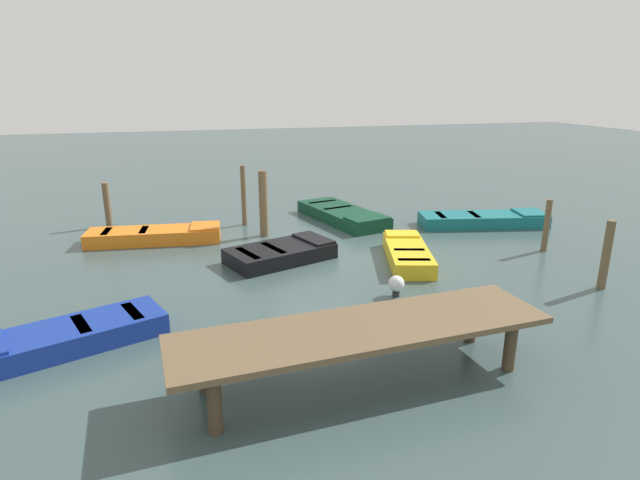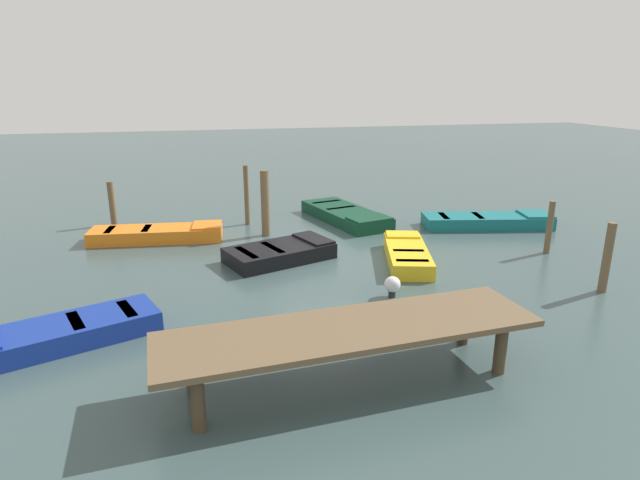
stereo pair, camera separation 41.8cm
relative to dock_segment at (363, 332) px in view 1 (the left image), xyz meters
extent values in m
plane|color=#384C4C|center=(-1.13, -6.50, -0.84)|extent=(80.00, 80.00, 0.00)
cube|color=brown|center=(0.00, 0.00, 0.06)|extent=(6.13, 1.94, 0.10)
cylinder|color=#473927|center=(2.38, 0.70, -0.41)|extent=(0.20, 0.20, 0.85)
cylinder|color=#473927|center=(2.45, -0.37, -0.41)|extent=(0.20, 0.20, 0.85)
cylinder|color=#473927|center=(-2.45, 0.37, -0.41)|extent=(0.20, 0.20, 0.85)
cylinder|color=#473927|center=(-2.38, -0.70, -0.41)|extent=(0.20, 0.20, 0.85)
cube|color=orange|center=(3.37, -8.75, -0.64)|extent=(3.94, 1.52, 0.40)
cube|color=black|center=(3.37, -8.75, -0.50)|extent=(3.34, 1.21, 0.04)
cube|color=orange|center=(1.89, -8.58, -0.41)|extent=(0.95, 1.07, 0.06)
cube|color=black|center=(3.66, -8.78, -0.46)|extent=(0.29, 0.87, 0.04)
cube|color=black|center=(4.71, -8.90, -0.46)|extent=(0.29, 0.87, 0.04)
cube|color=#14666B|center=(-7.08, -7.72, -0.64)|extent=(4.27, 2.00, 0.40)
cube|color=beige|center=(-7.08, -7.72, -0.50)|extent=(3.61, 1.62, 0.04)
cube|color=#14666B|center=(-8.65, -7.39, -0.41)|extent=(1.10, 1.22, 0.06)
cube|color=#9B9789|center=(-6.78, -7.78, -0.46)|extent=(0.38, 0.94, 0.04)
cube|color=#9B9789|center=(-5.67, -8.01, -0.46)|extent=(0.38, 0.94, 0.04)
cube|color=black|center=(0.09, -6.08, -0.64)|extent=(3.10, 2.29, 0.40)
cube|color=gray|center=(0.09, -6.08, -0.50)|extent=(2.60, 1.85, 0.04)
cube|color=black|center=(-0.92, -6.44, -0.41)|extent=(1.01, 1.43, 0.06)
cube|color=#776E5D|center=(0.29, -6.01, -0.46)|extent=(0.57, 1.13, 0.04)
cube|color=#776E5D|center=(1.01, -5.75, -0.46)|extent=(0.57, 1.13, 0.04)
cube|color=gold|center=(-3.16, -5.11, -0.64)|extent=(1.80, 3.07, 0.40)
cube|color=#4C3319|center=(-3.16, -5.11, -0.50)|extent=(1.46, 2.59, 0.04)
cube|color=gold|center=(-3.48, -6.19, -0.41)|extent=(1.06, 0.87, 0.06)
cube|color=#42301E|center=(-3.10, -4.90, -0.46)|extent=(0.82, 0.42, 0.04)
cube|color=#42301E|center=(-2.87, -4.13, -0.46)|extent=(0.82, 0.42, 0.04)
cube|color=#0C3823|center=(-2.80, -9.64, -0.64)|extent=(2.35, 4.12, 0.40)
cube|color=maroon|center=(-2.80, -9.64, -0.50)|extent=(1.90, 3.48, 0.04)
cube|color=#0C3823|center=(-3.17, -8.17, -0.41)|extent=(1.47, 1.15, 0.06)
cube|color=maroon|center=(-2.73, -9.92, -0.46)|extent=(1.14, 0.47, 0.04)
cube|color=maroon|center=(-2.47, -10.95, -0.46)|extent=(1.14, 0.47, 0.04)
cube|color=navy|center=(4.74, -2.43, -0.64)|extent=(3.55, 2.25, 0.40)
cube|color=silver|center=(4.74, -2.43, -0.50)|extent=(2.99, 1.84, 0.04)
cube|color=#A4A49F|center=(4.50, -2.52, -0.46)|extent=(0.50, 0.90, 0.04)
cube|color=#A4A49F|center=(3.64, -2.84, -0.46)|extent=(0.50, 0.90, 0.04)
cylinder|color=brown|center=(0.51, -9.96, 0.16)|extent=(0.16, 0.16, 1.99)
cylinder|color=brown|center=(-6.68, -2.15, -0.03)|extent=(0.19, 0.19, 1.63)
cylinder|color=brown|center=(4.85, -10.95, -0.11)|extent=(0.21, 0.21, 1.46)
cylinder|color=brown|center=(-7.26, -4.89, -0.10)|extent=(0.17, 0.17, 1.48)
cylinder|color=brown|center=(0.10, -8.51, 0.18)|extent=(0.27, 0.27, 2.04)
cylinder|color=#262626|center=(-1.91, -3.00, -0.78)|extent=(0.16, 0.16, 0.12)
sphere|color=white|center=(-1.91, -3.00, -0.54)|extent=(0.36, 0.36, 0.36)
camera|label=1|loc=(2.65, 6.92, 3.76)|focal=29.28mm
camera|label=2|loc=(2.24, 7.03, 3.76)|focal=29.28mm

